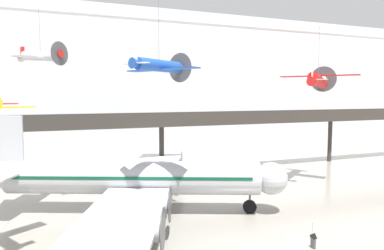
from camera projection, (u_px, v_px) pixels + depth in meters
hangar_back_wall at (143, 86)px, 58.56m from camera, size 140.00×3.00×26.01m
mezzanine_walkway at (163, 124)px, 47.42m from camera, size 110.00×3.20×9.17m
ceiling_truss_beam at (176, 21)px, 40.89m from camera, size 120.00×0.60×0.60m
airliner_silver_main at (132, 178)px, 33.15m from camera, size 28.89×33.88×9.50m
suspended_plane_red_highwing at (318, 80)px, 42.96m from camera, size 7.95×8.44×8.05m
suspended_plane_blue_trainer at (159, 66)px, 28.91m from camera, size 6.33×6.99×7.40m
suspended_plane_silver_racer at (41, 57)px, 33.78m from camera, size 5.44×5.51×5.73m
stanchion_barrier at (312, 231)px, 27.93m from camera, size 0.36×0.36×1.08m
info_sign_pedestal at (313, 242)px, 25.53m from camera, size 0.18×0.78×1.24m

